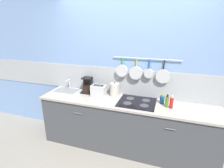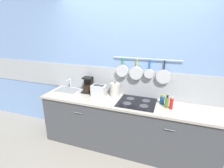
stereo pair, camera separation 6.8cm
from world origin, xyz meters
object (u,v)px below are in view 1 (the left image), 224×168
at_px(coffee_maker, 87,86).
at_px(kettle, 115,90).
at_px(bottle_sesame_oil, 162,99).
at_px(toaster, 99,91).
at_px(bottle_vinegar, 167,102).
at_px(bottle_dish_soap, 171,103).

bearing_deg(coffee_maker, kettle, -0.88).
relative_size(coffee_maker, kettle, 1.13).
bearing_deg(bottle_sesame_oil, kettle, 176.14).
xyz_separation_m(toaster, bottle_sesame_oil, (1.06, 0.05, -0.03)).
height_order(bottle_sesame_oil, bottle_vinegar, bottle_vinegar).
height_order(toaster, kettle, kettle).
bearing_deg(bottle_dish_soap, kettle, 168.82).
xyz_separation_m(coffee_maker, bottle_vinegar, (1.40, -0.18, -0.03)).
bearing_deg(coffee_maker, bottle_sesame_oil, -2.68).
xyz_separation_m(coffee_maker, kettle, (0.52, -0.01, -0.00)).
bearing_deg(bottle_vinegar, coffee_maker, 172.82).
relative_size(toaster, bottle_vinegar, 1.34).
height_order(coffee_maker, toaster, coffee_maker).
relative_size(toaster, kettle, 1.06).
bearing_deg(bottle_dish_soap, bottle_sesame_oil, 136.15).
bearing_deg(bottle_sesame_oil, bottle_vinegar, -57.50).
bearing_deg(toaster, kettle, 22.17).
height_order(kettle, bottle_sesame_oil, kettle).
relative_size(bottle_sesame_oil, bottle_dish_soap, 0.76).
height_order(kettle, bottle_dish_soap, kettle).
bearing_deg(kettle, bottle_vinegar, -10.90).
distance_m(toaster, kettle, 0.28).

